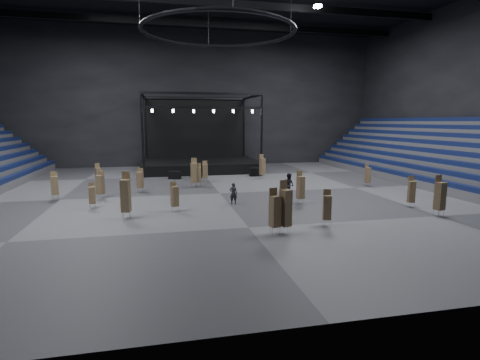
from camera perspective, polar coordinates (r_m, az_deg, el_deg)
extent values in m
plane|color=#515154|center=(31.56, -3.09, -2.04)|extent=(50.00, 50.00, 0.00)
cube|color=black|center=(51.92, -6.90, 12.19)|extent=(50.00, 0.20, 18.00)
cube|color=black|center=(11.15, 15.34, 24.21)|extent=(50.00, 0.20, 18.00)
cube|color=#535356|center=(40.68, 28.20, -0.08)|extent=(7.20, 40.00, 0.75)
cube|color=#0E1C40|center=(38.57, 24.53, 0.60)|extent=(0.59, 40.00, 0.40)
cube|color=#535356|center=(40.93, 28.72, 0.46)|extent=(6.30, 40.00, 1.50)
cube|color=#0E1C40|center=(39.02, 25.66, 1.73)|extent=(0.59, 40.00, 0.40)
cube|color=#535356|center=(41.17, 29.23, 1.00)|extent=(5.40, 40.00, 2.25)
cube|color=#0E1C40|center=(39.50, 26.77, 2.83)|extent=(0.59, 40.00, 0.40)
cube|color=#535356|center=(41.43, 29.74, 1.52)|extent=(4.50, 40.00, 3.00)
cube|color=#0E1C40|center=(40.01, 27.86, 3.89)|extent=(0.59, 40.00, 0.40)
cube|color=#535356|center=(41.69, 30.24, 2.04)|extent=(3.60, 40.00, 3.75)
cube|color=#0E1C40|center=(40.55, 28.91, 4.93)|extent=(0.59, 40.00, 0.40)
cube|color=#535356|center=(41.96, 30.74, 2.56)|extent=(2.70, 40.00, 4.50)
cube|color=#0E1C40|center=(41.11, 29.95, 5.94)|extent=(0.59, 40.00, 0.40)
cube|color=#535356|center=(42.23, 31.23, 3.06)|extent=(1.80, 40.00, 5.25)
cube|color=#0E1C40|center=(41.70, 30.95, 6.92)|extent=(0.59, 40.00, 0.40)
cube|color=#535356|center=(42.52, 31.71, 3.56)|extent=(0.90, 40.00, 6.00)
cube|color=#0E1C40|center=(42.32, 31.94, 7.88)|extent=(0.59, 40.00, 0.40)
cube|color=black|center=(46.67, -6.08, 2.25)|extent=(14.00, 10.00, 1.20)
cube|color=black|center=(51.14, -6.74, 7.99)|extent=(13.30, 0.30, 8.00)
cylinder|color=black|center=(41.55, -14.67, 7.41)|extent=(0.24, 0.24, 7.80)
cylinder|color=black|center=(50.75, -14.23, 7.66)|extent=(0.24, 0.24, 7.80)
cylinder|color=black|center=(43.05, 3.32, 7.73)|extent=(0.24, 0.24, 7.80)
cylinder|color=black|center=(51.98, 0.61, 7.95)|extent=(0.24, 0.24, 7.80)
cube|color=black|center=(41.89, -5.60, 13.01)|extent=(13.40, 0.25, 0.25)
cube|color=black|center=(51.02, -6.80, 12.25)|extent=(13.40, 0.25, 0.25)
cube|color=black|center=(41.81, -5.57, 10.96)|extent=(13.40, 0.20, 0.20)
cylinder|color=white|center=(41.53, -13.24, 10.23)|extent=(0.24, 0.24, 0.35)
cylinder|color=white|center=(41.55, -10.16, 10.32)|extent=(0.24, 0.24, 0.35)
cylinder|color=white|center=(41.69, -7.08, 10.39)|extent=(0.24, 0.24, 0.35)
cylinder|color=white|center=(41.94, -4.04, 10.42)|extent=(0.24, 0.24, 0.35)
cylinder|color=white|center=(42.30, -1.04, 10.43)|extent=(0.24, 0.24, 0.35)
cylinder|color=white|center=(42.78, 1.90, 10.41)|extent=(0.24, 0.24, 0.35)
torus|color=black|center=(31.76, -3.30, 21.66)|extent=(12.30, 12.30, 0.30)
cylinder|color=black|center=(33.82, 7.82, 25.18)|extent=(0.04, 0.04, 5.00)
cylinder|color=black|center=(38.12, -4.85, 23.34)|extent=(0.04, 0.04, 5.00)
cube|color=black|center=(39.53, -5.08, 25.37)|extent=(49.00, 0.35, 0.70)
cube|color=black|center=(47.20, -6.38, 22.62)|extent=(49.00, 0.35, 0.70)
cube|color=white|center=(39.10, 11.74, 24.49)|extent=(0.60, 0.60, 0.25)
cube|color=black|center=(39.85, -9.91, 0.76)|extent=(1.40, 1.06, 0.84)
cube|color=black|center=(40.11, -6.70, 0.82)|extent=(1.22, 0.82, 0.75)
cube|color=black|center=(41.36, 2.41, 1.23)|extent=(1.38, 0.71, 0.91)
cylinder|color=silver|center=(37.43, -5.57, -0.01)|extent=(0.03, 0.03, 0.41)
cylinder|color=silver|center=(37.82, -5.64, 0.08)|extent=(0.03, 0.03, 0.41)
cylinder|color=silver|center=(37.48, -4.98, 0.01)|extent=(0.03, 0.03, 0.41)
cylinder|color=silver|center=(37.86, -5.05, 0.10)|extent=(0.03, 0.03, 0.41)
cube|color=#907A4F|center=(37.52, -5.33, 1.39)|extent=(0.53, 0.53, 1.36)
cube|color=#907A4F|center=(37.65, -5.36, 2.38)|extent=(0.48, 0.09, 0.75)
cylinder|color=silver|center=(34.87, -20.99, -1.28)|extent=(0.03, 0.03, 0.35)
cylinder|color=silver|center=(35.20, -20.91, -1.18)|extent=(0.03, 0.03, 0.35)
cylinder|color=silver|center=(34.82, -20.45, -1.26)|extent=(0.03, 0.03, 0.35)
cylinder|color=silver|center=(35.15, -20.37, -1.17)|extent=(0.03, 0.03, 0.35)
cube|color=#907A4F|center=(34.86, -20.77, 0.39)|extent=(0.56, 0.56, 1.64)
cube|color=#907A4F|center=(34.93, -20.92, 1.68)|extent=(0.39, 0.22, 0.90)
cylinder|color=silver|center=(32.82, -15.29, -1.56)|extent=(0.03, 0.03, 0.41)
cylinder|color=silver|center=(33.20, -15.25, -1.44)|extent=(0.03, 0.03, 0.41)
cylinder|color=silver|center=(32.80, -14.61, -1.54)|extent=(0.03, 0.03, 0.41)
cylinder|color=silver|center=(33.18, -14.59, -1.42)|extent=(0.03, 0.03, 0.41)
cube|color=#907A4F|center=(32.85, -15.00, 0.02)|extent=(0.61, 0.61, 1.35)
cube|color=#907A4F|center=(32.95, -14.92, 1.14)|extent=(0.46, 0.20, 0.74)
cylinder|color=silver|center=(27.84, -21.94, -3.79)|extent=(0.03, 0.03, 0.36)
cylinder|color=silver|center=(28.17, -21.82, -3.64)|extent=(0.03, 0.03, 0.36)
cylinder|color=silver|center=(27.78, -21.24, -3.77)|extent=(0.03, 0.03, 0.36)
cylinder|color=silver|center=(28.12, -21.13, -3.62)|extent=(0.03, 0.03, 0.36)
cube|color=#907A4F|center=(27.83, -21.62, -2.16)|extent=(0.51, 0.51, 1.18)
cube|color=#907A4F|center=(27.91, -21.70, -1.00)|extent=(0.42, 0.14, 0.65)
cylinder|color=silver|center=(25.41, -10.24, -4.45)|extent=(0.03, 0.03, 0.36)
cylinder|color=silver|center=(25.74, -10.26, -4.28)|extent=(0.03, 0.03, 0.36)
cylinder|color=silver|center=(25.42, -9.47, -4.43)|extent=(0.03, 0.03, 0.36)
cylinder|color=silver|center=(25.75, -9.50, -4.25)|extent=(0.03, 0.03, 0.36)
cube|color=#907A4F|center=(25.40, -9.92, -2.48)|extent=(0.57, 0.57, 1.35)
cube|color=#907A4F|center=(25.45, -10.13, -1.04)|extent=(0.40, 0.22, 0.74)
cylinder|color=silver|center=(26.83, 27.96, -4.58)|extent=(0.03, 0.03, 0.43)
cylinder|color=silver|center=(27.14, 27.40, -4.40)|extent=(0.03, 0.03, 0.43)
cylinder|color=silver|center=(27.09, 28.62, -4.51)|extent=(0.03, 0.03, 0.43)
cylinder|color=silver|center=(27.39, 28.07, -4.33)|extent=(0.03, 0.03, 0.43)
cube|color=#907A4F|center=(26.90, 28.18, -2.16)|extent=(0.60, 0.60, 1.78)
cube|color=#907A4F|center=(26.90, 27.96, -0.34)|extent=(0.50, 0.15, 0.98)
cylinder|color=silver|center=(39.46, 3.22, 0.48)|extent=(0.03, 0.03, 0.41)
cylinder|color=silver|center=(39.84, 3.08, 0.56)|extent=(0.03, 0.03, 0.41)
cylinder|color=silver|center=(39.57, 3.77, 0.50)|extent=(0.03, 0.03, 0.41)
cylinder|color=silver|center=(39.94, 3.62, 0.58)|extent=(0.03, 0.03, 0.41)
cube|color=#907A4F|center=(39.56, 3.44, 2.07)|extent=(0.62, 0.62, 1.73)
cube|color=#907A4F|center=(39.64, 3.29, 3.27)|extent=(0.47, 0.20, 0.95)
cylinder|color=silver|center=(20.12, 4.95, -7.83)|extent=(0.03, 0.03, 0.42)
cylinder|color=silver|center=(20.49, 4.62, -7.52)|extent=(0.03, 0.03, 0.42)
cylinder|color=silver|center=(20.24, 6.03, -7.75)|extent=(0.03, 0.03, 0.42)
cylinder|color=silver|center=(20.60, 5.69, -7.45)|extent=(0.03, 0.03, 0.42)
cube|color=#907A4F|center=(20.09, 5.36, -4.78)|extent=(0.62, 0.62, 1.68)
cube|color=#907A4F|center=(20.09, 5.06, -2.47)|extent=(0.48, 0.20, 0.92)
cylinder|color=silver|center=(24.27, -17.43, -5.27)|extent=(0.03, 0.03, 0.43)
cylinder|color=silver|center=(24.67, -17.34, -5.04)|extent=(0.03, 0.03, 0.43)
cylinder|color=silver|center=(24.23, -16.45, -5.25)|extent=(0.03, 0.03, 0.43)
cylinder|color=silver|center=(24.63, -16.38, -5.02)|extent=(0.03, 0.03, 0.43)
cube|color=#907A4F|center=(24.19, -17.03, -2.33)|extent=(0.63, 0.63, 2.02)
cube|color=#907A4F|center=(24.23, -16.98, 0.00)|extent=(0.50, 0.18, 1.11)
cylinder|color=silver|center=(36.62, 18.71, -0.69)|extent=(0.03, 0.03, 0.35)
cylinder|color=silver|center=(36.90, 18.46, -0.61)|extent=(0.03, 0.03, 0.35)
cylinder|color=silver|center=(36.79, 19.15, -0.67)|extent=(0.03, 0.03, 0.35)
cylinder|color=silver|center=(37.07, 18.89, -0.59)|extent=(0.03, 0.03, 0.35)
cube|color=#907A4F|center=(36.72, 18.87, 0.72)|extent=(0.47, 0.47, 1.43)
cube|color=#907A4F|center=(36.77, 18.76, 1.79)|extent=(0.40, 0.11, 0.79)
cylinder|color=silver|center=(30.89, -20.87, -2.46)|extent=(0.03, 0.03, 0.42)
cylinder|color=silver|center=(31.28, -20.76, -2.32)|extent=(0.03, 0.03, 0.42)
cylinder|color=silver|center=(30.84, -20.14, -2.45)|extent=(0.03, 0.03, 0.42)
cylinder|color=silver|center=(31.22, -20.04, -2.30)|extent=(0.03, 0.03, 0.42)
cube|color=#907A4F|center=(30.89, -20.55, -0.66)|extent=(0.66, 0.66, 1.47)
cube|color=#907A4F|center=(30.97, -20.41, 0.65)|extent=(0.46, 0.25, 0.81)
cylinder|color=silver|center=(27.67, 8.95, -3.29)|extent=(0.03, 0.03, 0.39)
cylinder|color=silver|center=(28.00, 8.68, -3.13)|extent=(0.03, 0.03, 0.39)
cylinder|color=silver|center=(27.80, 9.66, -3.25)|extent=(0.03, 0.03, 0.39)
cylinder|color=silver|center=(28.14, 9.39, -3.09)|extent=(0.03, 0.03, 0.39)
cube|color=#907A4F|center=(27.71, 9.22, -1.12)|extent=(0.56, 0.56, 1.66)
cube|color=#907A4F|center=(27.74, 9.04, 0.53)|extent=(0.45, 0.15, 0.91)
cylinder|color=silver|center=(34.62, -6.64, -0.75)|extent=(0.03, 0.03, 0.42)
cylinder|color=silver|center=(35.01, -6.70, -0.64)|extent=(0.03, 0.03, 0.42)
cylinder|color=silver|center=(34.66, -5.98, -0.73)|extent=(0.03, 0.03, 0.42)
cylinder|color=silver|center=(35.05, -6.05, -0.62)|extent=(0.03, 0.03, 0.42)
cube|color=#907A4F|center=(34.69, -6.37, 0.80)|extent=(0.56, 0.56, 1.41)
cube|color=#907A4F|center=(34.82, -6.38, 1.92)|extent=(0.49, 0.12, 0.78)
cylinder|color=silver|center=(20.30, 6.55, -7.71)|extent=(0.03, 0.03, 0.42)
cylinder|color=silver|center=(20.66, 6.20, -7.40)|extent=(0.03, 0.03, 0.42)
cylinder|color=silver|center=(20.42, 7.63, -7.62)|extent=(0.03, 0.03, 0.42)
cylinder|color=silver|center=(20.78, 7.25, -7.32)|extent=(0.03, 0.03, 0.42)
cube|color=#907A4F|center=(20.23, 6.97, -4.24)|extent=(0.66, 0.66, 1.99)
cube|color=#907A4F|center=(20.19, 6.62, -1.52)|extent=(0.47, 0.25, 1.09)
cylinder|color=silver|center=(28.85, 24.48, -3.53)|extent=(0.03, 0.03, 0.35)
cylinder|color=silver|center=(29.11, 24.09, -3.40)|extent=(0.03, 0.03, 0.35)
cylinder|color=silver|center=(29.05, 25.01, -3.48)|extent=(0.03, 0.03, 0.35)
cylinder|color=silver|center=(29.31, 24.62, -3.35)|extent=(0.03, 0.03, 0.35)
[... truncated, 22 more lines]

